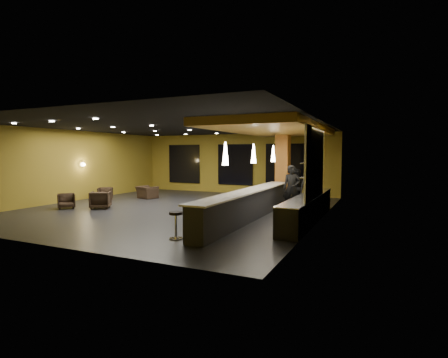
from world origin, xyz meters
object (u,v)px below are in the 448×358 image
at_px(prep_counter, 308,209).
at_px(staff_c, 311,188).
at_px(bar_counter, 248,205).
at_px(bar_stool_0, 176,222).
at_px(armchair_c, 105,194).
at_px(column, 283,166).
at_px(armchair_d, 147,192).
at_px(bar_stool_4, 257,195).
at_px(pendant_2, 273,154).
at_px(pendant_0, 225,154).
at_px(staff_a, 292,189).
at_px(staff_b, 298,188).
at_px(pendant_1, 254,154).
at_px(armchair_a, 66,201).
at_px(bar_stool_2, 226,203).
at_px(bar_stool_3, 246,198).
at_px(bar_stool_1, 204,212).
at_px(armchair_b, 101,200).

xyz_separation_m(prep_counter, staff_c, (-0.40, 2.63, 0.49)).
distance_m(bar_counter, staff_c, 3.54).
bearing_deg(bar_stool_0, armchair_c, 144.74).
bearing_deg(column, armchair_d, -169.35).
bearing_deg(bar_stool_4, pendant_2, -20.57).
distance_m(bar_counter, pendant_0, 2.72).
bearing_deg(armchair_c, staff_a, -33.82).
distance_m(pendant_2, staff_b, 1.89).
bearing_deg(pendant_1, armchair_a, -169.84).
distance_m(staff_b, staff_c, 0.80).
relative_size(column, armchair_c, 4.94).
bearing_deg(bar_stool_2, staff_a, 47.94).
distance_m(armchair_c, bar_stool_0, 9.35).
bearing_deg(bar_stool_3, armchair_a, -159.88).
relative_size(armchair_a, bar_stool_0, 0.93).
xyz_separation_m(column, staff_b, (0.96, -1.00, -0.91)).
distance_m(prep_counter, bar_stool_1, 3.64).
bearing_deg(staff_b, armchair_c, 174.03).
bearing_deg(staff_a, armchair_a, -178.73).
distance_m(staff_b, bar_stool_0, 7.37).
distance_m(pendant_0, staff_a, 4.56).
bearing_deg(staff_b, bar_stool_2, -134.54).
bearing_deg(pendant_1, prep_counter, 0.00).
bearing_deg(bar_counter, prep_counter, 14.04).
bearing_deg(bar_stool_1, staff_a, 64.50).
bearing_deg(bar_stool_0, bar_counter, 77.33).
height_order(pendant_1, staff_a, pendant_1).
bearing_deg(armchair_d, pendant_0, 160.58).
height_order(column, pendant_1, column).
bearing_deg(pendant_2, pendant_1, -90.00).
distance_m(pendant_2, bar_stool_3, 2.37).
height_order(pendant_1, bar_stool_4, pendant_1).
height_order(bar_counter, pendant_2, pendant_2).
height_order(staff_a, staff_c, staff_a).
distance_m(pendant_0, bar_stool_2, 2.92).
distance_m(staff_c, armchair_a, 10.42).
bearing_deg(bar_stool_2, armchair_d, 152.01).
distance_m(prep_counter, staff_c, 2.70).
distance_m(staff_a, bar_stool_2, 2.89).
bearing_deg(bar_stool_3, staff_a, 15.91).
distance_m(armchair_b, bar_stool_0, 6.68).
xyz_separation_m(pendant_1, bar_stool_3, (-0.76, 1.21, -1.84)).
bearing_deg(column, bar_stool_1, -97.87).
height_order(pendant_1, armchair_c, pendant_1).
distance_m(bar_stool_0, bar_stool_1, 1.81).
bearing_deg(staff_b, prep_counter, -87.96).
height_order(column, staff_a, column).
relative_size(staff_a, bar_stool_4, 2.44).
relative_size(pendant_0, bar_stool_4, 0.90).
distance_m(bar_stool_1, bar_stool_4, 5.05).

